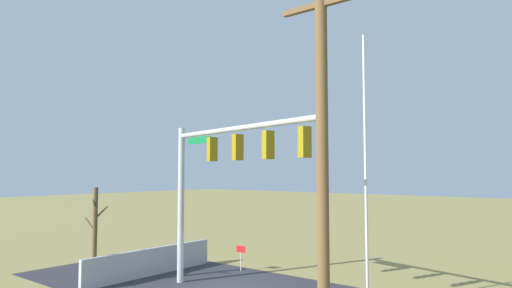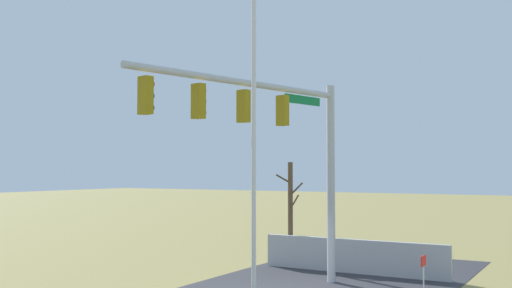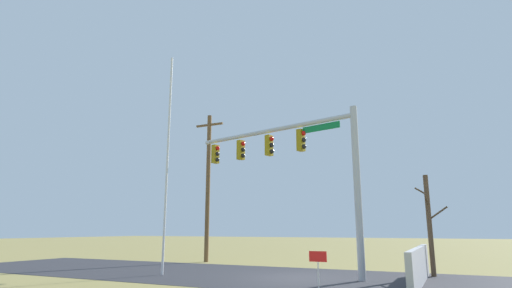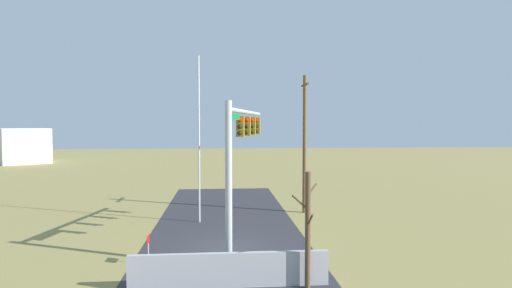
{
  "view_description": "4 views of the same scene",
  "coord_description": "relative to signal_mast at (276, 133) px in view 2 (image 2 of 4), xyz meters",
  "views": [
    {
      "loc": [
        -12.21,
        13.23,
        4.78
      ],
      "look_at": [
        -2.23,
        0.77,
        5.83
      ],
      "focal_mm": 30.89,
      "sensor_mm": 36.0,
      "label": 1
    },
    {
      "loc": [
        -16.49,
        -7.97,
        3.84
      ],
      "look_at": [
        -1.91,
        0.43,
        4.58
      ],
      "focal_mm": 41.74,
      "sensor_mm": 36.0,
      "label": 2
    },
    {
      "loc": [
        5.85,
        -15.79,
        1.88
      ],
      "look_at": [
        -2.15,
        0.79,
        5.79
      ],
      "focal_mm": 28.28,
      "sensor_mm": 36.0,
      "label": 3
    },
    {
      "loc": [
        19.19,
        -0.27,
        5.83
      ],
      "look_at": [
        -2.45,
        1.57,
        4.78
      ],
      "focal_mm": 29.17,
      "sensor_mm": 36.0,
      "label": 4
    }
  ],
  "objects": [
    {
      "name": "open_sign",
      "position": [
        2.12,
        -3.97,
        -4.07
      ],
      "size": [
        0.56,
        0.04,
        1.22
      ],
      "color": "silver",
      "rests_on": "ground_plane"
    },
    {
      "name": "bare_tree",
      "position": [
        5.11,
        2.08,
        -2.84
      ],
      "size": [
        1.27,
        1.02,
        4.16
      ],
      "color": "brown",
      "rests_on": "ground_plane"
    },
    {
      "name": "flagpole",
      "position": [
        -5.25,
        -2.24,
        -0.07
      ],
      "size": [
        0.1,
        0.1,
        9.81
      ],
      "primitive_type": "cylinder",
      "color": "silver",
      "rests_on": "ground_plane"
    },
    {
      "name": "sidewalk_corner",
      "position": [
        3.77,
        -0.66,
        -4.97
      ],
      "size": [
        6.0,
        6.0,
        0.01
      ],
      "primitive_type": "cube",
      "color": "#B7B5AD",
      "rests_on": "ground_plane"
    },
    {
      "name": "retaining_fence",
      "position": [
        4.79,
        -0.68,
        -4.35
      ],
      "size": [
        0.2,
        7.13,
        1.26
      ],
      "primitive_type": "cube",
      "color": "#A8A8AD",
      "rests_on": "ground_plane"
    },
    {
      "name": "signal_mast",
      "position": [
        0.0,
        0.0,
        0.0
      ],
      "size": [
        8.43,
        2.2,
        6.77
      ],
      "color": "#B2B5BA",
      "rests_on": "ground_plane"
    }
  ]
}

